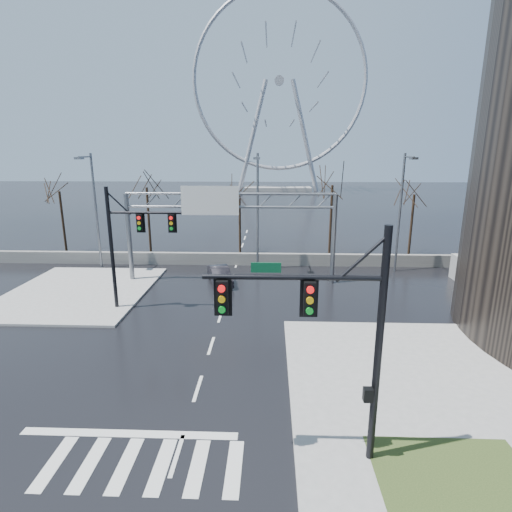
{
  "coord_description": "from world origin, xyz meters",
  "views": [
    {
      "loc": [
        3.13,
        -15.36,
        9.99
      ],
      "look_at": [
        2.26,
        7.8,
        4.0
      ],
      "focal_mm": 28.0,
      "sensor_mm": 36.0,
      "label": 1
    }
  ],
  "objects_px": {
    "signal_mast_near": "(336,326)",
    "signal_mast_far": "(128,237)",
    "car": "(220,275)",
    "sign_gantry": "(225,218)",
    "ferris_wheel": "(279,88)"
  },
  "relations": [
    {
      "from": "signal_mast_near",
      "to": "car",
      "type": "bearing_deg",
      "value": 107.83
    },
    {
      "from": "car",
      "to": "sign_gantry",
      "type": "bearing_deg",
      "value": 26.51
    },
    {
      "from": "car",
      "to": "signal_mast_near",
      "type": "bearing_deg",
      "value": -89.73
    },
    {
      "from": "sign_gantry",
      "to": "ferris_wheel",
      "type": "xyz_separation_m",
      "value": [
        5.38,
        80.04,
        20.95
      ]
    },
    {
      "from": "ferris_wheel",
      "to": "car",
      "type": "bearing_deg",
      "value": -94.14
    },
    {
      "from": "signal_mast_near",
      "to": "signal_mast_far",
      "type": "distance_m",
      "value": 17.03
    },
    {
      "from": "signal_mast_near",
      "to": "car",
      "type": "xyz_separation_m",
      "value": [
        -5.97,
        18.56,
        -4.2
      ]
    },
    {
      "from": "ferris_wheel",
      "to": "signal_mast_near",
      "type": "bearing_deg",
      "value": -89.92
    },
    {
      "from": "sign_gantry",
      "to": "car",
      "type": "distance_m",
      "value": 4.55
    },
    {
      "from": "signal_mast_far",
      "to": "signal_mast_near",
      "type": "bearing_deg",
      "value": -49.74
    },
    {
      "from": "signal_mast_near",
      "to": "sign_gantry",
      "type": "bearing_deg",
      "value": 106.19
    },
    {
      "from": "signal_mast_near",
      "to": "ferris_wheel",
      "type": "distance_m",
      "value": 101.29
    },
    {
      "from": "signal_mast_far",
      "to": "ferris_wheel",
      "type": "bearing_deg",
      "value": 82.8
    },
    {
      "from": "signal_mast_far",
      "to": "sign_gantry",
      "type": "xyz_separation_m",
      "value": [
        5.49,
        6.0,
        0.35
      ]
    },
    {
      "from": "signal_mast_near",
      "to": "car",
      "type": "relative_size",
      "value": 1.95
    }
  ]
}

